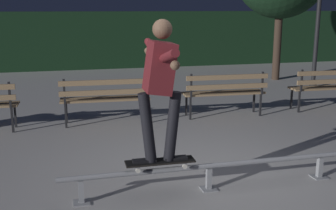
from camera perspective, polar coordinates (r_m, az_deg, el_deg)
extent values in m
plane|color=#ADAAA8|center=(5.18, 4.87, -10.55)|extent=(90.00, 90.00, 0.00)
cube|color=black|center=(15.10, -8.13, 8.82)|extent=(24.00, 1.20, 1.93)
cylinder|color=gray|center=(4.92, 5.61, -8.25)|extent=(3.44, 0.06, 0.06)
cube|color=gray|center=(4.73, -11.75, -11.50)|extent=(0.06, 0.06, 0.26)
cube|color=gray|center=(4.78, -11.68, -12.86)|extent=(0.18, 0.18, 0.01)
cube|color=gray|center=(4.98, 5.57, -9.97)|extent=(0.06, 0.06, 0.26)
cube|color=gray|center=(5.03, 5.53, -11.27)|extent=(0.18, 0.18, 0.01)
cube|color=gray|center=(5.61, 19.93, -8.00)|extent=(0.06, 0.06, 0.26)
cube|color=gray|center=(5.66, 19.83, -9.18)|extent=(0.18, 0.18, 0.01)
cube|color=black|center=(4.72, -1.08, -7.69)|extent=(0.78, 0.21, 0.02)
cube|color=black|center=(4.72, -1.08, -7.57)|extent=(0.77, 0.20, 0.00)
cube|color=#9E9EA3|center=(4.79, 2.05, -7.62)|extent=(0.05, 0.17, 0.02)
cube|color=#9E9EA3|center=(4.69, -4.28, -8.14)|extent=(0.05, 0.17, 0.02)
cylinder|color=beige|center=(4.73, 2.31, -8.35)|extent=(0.05, 0.03, 0.05)
cylinder|color=beige|center=(4.87, 1.80, -7.68)|extent=(0.05, 0.03, 0.05)
cylinder|color=beige|center=(4.63, -4.11, -8.90)|extent=(0.05, 0.03, 0.05)
cylinder|color=beige|center=(4.77, -4.43, -8.19)|extent=(0.05, 0.03, 0.05)
cube|color=black|center=(4.75, 1.06, -7.24)|extent=(0.26, 0.10, 0.03)
cube|color=black|center=(4.68, -3.25, -7.58)|extent=(0.26, 0.10, 0.03)
cylinder|color=black|center=(4.63, 0.60, -2.92)|extent=(0.21, 0.13, 0.79)
cylinder|color=black|center=(4.57, -2.82, -3.15)|extent=(0.21, 0.13, 0.79)
cube|color=maroon|center=(4.46, -1.14, 5.14)|extent=(0.34, 0.36, 0.57)
cylinder|color=maroon|center=(4.07, -0.01, 6.64)|extent=(0.09, 0.61, 0.21)
cylinder|color=maroon|center=(4.81, -2.11, 7.64)|extent=(0.09, 0.61, 0.21)
sphere|color=brown|center=(3.81, 0.97, 5.42)|extent=(0.09, 0.09, 0.09)
sphere|color=brown|center=(5.09, -2.73, 7.37)|extent=(0.09, 0.09, 0.09)
sphere|color=brown|center=(4.43, -0.78, 10.28)|extent=(0.21, 0.21, 0.21)
cube|color=black|center=(7.87, -20.07, -1.31)|extent=(0.04, 0.04, 0.44)
cube|color=black|center=(7.57, -20.42, -1.91)|extent=(0.04, 0.04, 0.44)
cube|color=black|center=(7.43, -20.74, 1.29)|extent=(0.04, 0.04, 0.44)
cube|color=black|center=(7.95, -3.46, -0.39)|extent=(0.04, 0.04, 0.44)
cube|color=black|center=(7.64, -3.13, -0.94)|extent=(0.04, 0.04, 0.44)
cube|color=black|center=(7.50, -3.13, 2.24)|extent=(0.04, 0.04, 0.44)
cube|color=black|center=(7.88, -13.65, -0.85)|extent=(0.04, 0.04, 0.44)
cube|color=black|center=(7.57, -13.73, -1.43)|extent=(0.04, 0.04, 0.44)
cube|color=black|center=(7.44, -13.93, 1.78)|extent=(0.04, 0.04, 0.44)
cube|color=#937551|center=(7.81, -8.59, 1.04)|extent=(1.60, 0.16, 0.04)
cube|color=#937551|center=(7.67, -8.53, 0.82)|extent=(1.60, 0.16, 0.04)
cube|color=#937551|center=(7.54, -8.48, 0.60)|extent=(1.60, 0.16, 0.04)
cube|color=#937551|center=(7.44, -8.49, 1.70)|extent=(1.60, 0.11, 0.09)
cube|color=#937551|center=(7.40, -8.54, 3.07)|extent=(1.60, 0.11, 0.09)
cube|color=black|center=(8.65, 11.61, 0.48)|extent=(0.04, 0.04, 0.44)
cube|color=black|center=(8.36, 12.46, 0.01)|extent=(0.04, 0.04, 0.44)
cube|color=black|center=(8.24, 12.72, 2.93)|extent=(0.04, 0.04, 0.44)
cube|color=black|center=(8.21, 2.51, 0.07)|extent=(0.04, 0.04, 0.44)
cube|color=black|center=(7.91, 3.07, -0.45)|extent=(0.04, 0.04, 0.44)
cube|color=black|center=(7.78, 3.18, 2.63)|extent=(0.04, 0.04, 0.44)
cube|color=#937551|center=(8.33, 7.27, 1.84)|extent=(1.60, 0.16, 0.04)
cube|color=#937551|center=(8.20, 7.58, 1.65)|extent=(1.60, 0.16, 0.04)
cube|color=#937551|center=(8.07, 7.90, 1.46)|extent=(1.60, 0.16, 0.04)
cube|color=#937551|center=(7.98, 8.10, 2.50)|extent=(1.60, 0.11, 0.09)
cube|color=#937551|center=(7.95, 8.14, 3.77)|extent=(1.60, 0.11, 0.09)
cube|color=black|center=(9.11, 16.45, 0.85)|extent=(0.04, 0.04, 0.44)
cube|color=black|center=(8.84, 17.40, 0.42)|extent=(0.04, 0.04, 0.44)
cube|color=black|center=(8.72, 17.73, 3.18)|extent=(0.04, 0.04, 0.44)
cube|color=#937551|center=(9.40, 20.41, 2.41)|extent=(1.60, 0.16, 0.04)
cube|color=#937551|center=(9.28, 20.86, 2.24)|extent=(1.60, 0.16, 0.04)
cube|color=#937551|center=(9.17, 21.32, 2.08)|extent=(1.60, 0.16, 0.04)
cube|color=#937551|center=(9.08, 21.64, 2.99)|extent=(1.60, 0.11, 0.09)
cube|color=#937551|center=(9.05, 21.73, 4.11)|extent=(1.60, 0.11, 0.09)
cylinder|color=#3D2D23|center=(12.64, 14.66, 8.09)|extent=(0.22, 0.22, 2.10)
cylinder|color=black|center=(11.63, 19.75, 11.05)|extent=(0.11, 0.11, 3.60)
cylinder|color=black|center=(11.80, 19.10, 2.60)|extent=(0.20, 0.20, 0.12)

